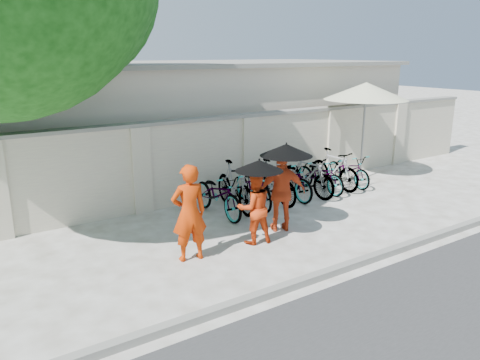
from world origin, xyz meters
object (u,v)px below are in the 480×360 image
patio_umbrella (366,92)px  monk_right (282,192)px  monk_left (189,213)px  monk_center (254,208)px

patio_umbrella → monk_right: bearing=-156.7°
monk_right → patio_umbrella: patio_umbrella is taller
monk_left → monk_right: size_ratio=1.06×
monk_right → patio_umbrella: 5.17m
monk_right → monk_center: bearing=39.7°
monk_left → patio_umbrella: size_ratio=0.62×
monk_center → patio_umbrella: 6.04m
patio_umbrella → monk_left: bearing=-162.3°
monk_left → monk_center: bearing=-172.5°
monk_left → monk_center: 1.41m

